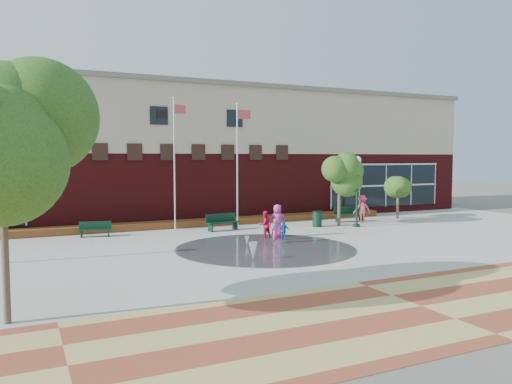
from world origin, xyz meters
name	(u,v)px	position (x,y,z in m)	size (l,w,h in m)	color
ground	(298,261)	(0.00, 0.00, 0.00)	(120.00, 120.00, 0.00)	#666056
plaza_concrete	(256,245)	(0.00, 4.00, 0.00)	(46.00, 18.00, 0.01)	#A8A8A0
paver_band	(421,307)	(0.00, -7.00, 0.00)	(46.00, 6.00, 0.01)	#9B452B
splash_pad	(265,249)	(0.00, 3.00, 0.00)	(8.40, 8.40, 0.01)	#383A3D
library_building	(176,152)	(0.00, 17.48, 4.64)	(44.40, 10.40, 9.20)	#541011
flower_bed	(204,226)	(0.00, 11.60, 0.00)	(26.00, 1.20, 0.40)	#A51114
flagpole_left	(175,157)	(-2.13, 10.40, 4.30)	(0.87, 0.35, 7.72)	silver
flagpole_right	(238,159)	(1.31, 9.20, 4.16)	(0.92, 0.15, 7.45)	silver
lamp_right	(357,183)	(8.30, 7.11, 2.70)	(0.46, 0.46, 4.34)	black
bench_left	(95,232)	(-6.70, 9.95, 0.27)	(1.73, 0.85, 0.84)	black
bench_mid	(223,225)	(0.32, 9.19, 0.32)	(2.04, 0.86, 1.00)	black
bench_right	(349,217)	(9.32, 9.25, 0.33)	(2.10, 0.87, 1.02)	black
trash_can	(317,219)	(6.13, 8.15, 0.51)	(0.61, 0.61, 1.00)	black
tree_big_left	(1,136)	(-10.66, -3.56, 4.79)	(4.20, 4.20, 6.71)	#45372C
tree_mid	(339,174)	(7.65, 8.04, 3.24)	(2.64, 2.64, 4.45)	#45372C
tree_small_right	(398,183)	(13.38, 9.24, 2.52)	(2.02, 2.02, 3.45)	#45372C
water_jet_a	(253,261)	(-1.64, 0.83, 0.00)	(0.38, 0.38, 0.74)	white
water_jet_b	(247,246)	(-0.49, 3.97, 0.00)	(0.21, 0.21, 0.46)	white
child_splash	(275,231)	(1.00, 3.93, 0.63)	(0.46, 0.30, 1.27)	#E14193
adult_red	(265,225)	(1.32, 5.69, 0.73)	(0.71, 0.55, 1.46)	#D11243
adult_pink	(277,221)	(2.03, 5.61, 0.89)	(0.87, 0.57, 1.78)	#C23699
child_blue	(284,231)	(1.90, 4.67, 0.51)	(0.60, 0.25, 1.03)	#1957A8
person_bench	(362,209)	(9.89, 8.66, 0.90)	(1.16, 0.67, 1.80)	#F14C68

